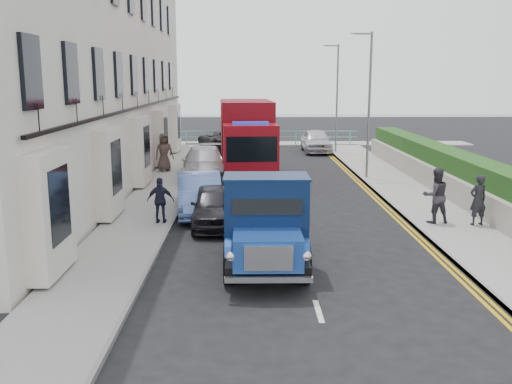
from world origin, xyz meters
The scene contains 21 objects.
ground centered at (0.00, 0.00, 0.00)m, with size 120.00×120.00×0.00m, color black.
pavement_west centered at (-5.20, 9.00, 0.06)m, with size 2.40×38.00×0.12m, color gray.
pavement_east centered at (5.30, 9.00, 0.06)m, with size 2.60×38.00×0.12m, color gray.
promenade centered at (0.00, 29.00, 0.06)m, with size 30.00×2.50×0.12m, color gray.
sea_plane centered at (0.00, 60.00, 0.00)m, with size 120.00×120.00×0.00m, color #505E6E.
terrace_west centered at (-9.47, 13.00, 7.17)m, with size 6.31×30.20×14.25m.
garden_east centered at (7.21, 9.00, 0.90)m, with size 1.45×28.00×1.75m.
seafront_railing centered at (0.00, 28.20, 0.58)m, with size 13.00×0.08×1.11m.
lamp_mid centered at (4.18, 14.00, 4.00)m, with size 1.23×0.18×7.00m.
lamp_far centered at (4.18, 24.00, 4.00)m, with size 1.23×0.18×7.00m.
bedford_lorry centered at (-1.04, 0.58, 1.14)m, with size 2.15×5.27×2.48m.
red_lorry centered at (-1.55, 14.66, 2.01)m, with size 2.84×7.33×3.77m.
parked_car_front centered at (-2.60, 5.27, 0.67)m, with size 1.59×3.95×1.35m, color black.
parked_car_mid centered at (-3.27, 7.00, 0.73)m, with size 1.55×4.44×1.46m, color #4E6AA9.
parked_car_rear centered at (-3.60, 14.11, 0.78)m, with size 2.19×5.39×1.56m, color silver.
seafront_car_left centered at (-3.50, 26.71, 0.64)m, with size 2.11×4.58×1.27m, color black.
seafront_car_right centered at (3.07, 24.58, 0.77)m, with size 1.81×4.50×1.53m, color silver.
pedestrian_east_near centered at (6.03, 4.74, 0.96)m, with size 0.62×0.40×1.69m, color black.
pedestrian_east_far centered at (4.74, 5.06, 1.05)m, with size 0.90×0.70×1.85m, color #342F39.
pedestrian_west_near centered at (-4.40, 5.18, 0.88)m, with size 0.90×0.37×1.53m, color #1B1B31.
pedestrian_west_far centered at (-5.84, 16.05, 1.11)m, with size 0.96×0.63×1.97m, color #453732.
Camera 1 is at (-1.49, -13.36, 4.86)m, focal length 40.00 mm.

